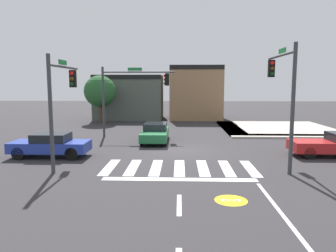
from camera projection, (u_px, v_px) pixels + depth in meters
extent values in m
plane|color=#302D30|center=(180.00, 150.00, 20.64)|extent=(120.00, 120.00, 0.00)
cube|color=silver|center=(110.00, 167.00, 16.30)|extent=(0.51, 3.19, 0.01)
cube|color=silver|center=(133.00, 167.00, 16.26)|extent=(0.51, 3.19, 0.01)
cube|color=silver|center=(156.00, 167.00, 16.22)|extent=(0.51, 3.19, 0.01)
cube|color=silver|center=(179.00, 168.00, 16.18)|extent=(0.51, 3.19, 0.01)
cube|color=silver|center=(203.00, 168.00, 16.13)|extent=(0.51, 3.19, 0.01)
cube|color=silver|center=(227.00, 168.00, 16.09)|extent=(0.51, 3.19, 0.01)
cube|color=silver|center=(250.00, 168.00, 16.05)|extent=(0.51, 3.19, 0.01)
cube|color=white|center=(179.00, 179.00, 14.19)|extent=(6.80, 0.50, 0.01)
cube|color=white|center=(179.00, 205.00, 11.22)|extent=(0.16, 2.00, 0.01)
cylinder|color=yellow|center=(231.00, 200.00, 11.63)|extent=(1.18, 1.18, 0.01)
cylinder|color=white|center=(224.00, 200.00, 11.64)|extent=(0.19, 0.19, 0.00)
cylinder|color=white|center=(238.00, 200.00, 11.62)|extent=(0.19, 0.19, 0.00)
cube|color=white|center=(231.00, 200.00, 11.63)|extent=(0.53, 0.05, 0.00)
cube|color=#B2AA9E|center=(294.00, 136.00, 25.45)|extent=(10.00, 1.60, 0.15)
cube|color=#B2AA9E|center=(231.00, 128.00, 30.36)|extent=(1.60, 10.00, 0.15)
cube|color=#B2AA9E|center=(276.00, 128.00, 30.21)|extent=(10.00, 10.00, 0.15)
cube|color=#4C564C|center=(130.00, 97.00, 38.99)|extent=(7.86, 5.25, 5.19)
cube|color=black|center=(126.00, 77.00, 36.28)|extent=(7.86, 0.50, 0.50)
cube|color=#93704C|center=(195.00, 93.00, 39.12)|extent=(6.06, 6.25, 6.27)
cube|color=black|center=(197.00, 67.00, 35.85)|extent=(6.06, 0.50, 0.50)
cylinder|color=#383A3D|center=(103.00, 102.00, 25.56)|extent=(0.18, 0.18, 5.48)
cylinder|color=#383A3D|center=(138.00, 72.00, 25.15)|extent=(5.62, 0.12, 0.12)
cube|color=black|center=(167.00, 79.00, 25.15)|extent=(0.32, 0.32, 0.95)
sphere|color=red|center=(165.00, 76.00, 25.11)|extent=(0.22, 0.22, 0.22)
sphere|color=#4C330C|center=(165.00, 80.00, 25.15)|extent=(0.22, 0.22, 0.22)
sphere|color=#0C3814|center=(165.00, 83.00, 25.19)|extent=(0.22, 0.22, 0.22)
cube|color=#197233|center=(135.00, 69.00, 25.14)|extent=(1.10, 0.03, 0.24)
cylinder|color=#383A3D|center=(51.00, 115.00, 14.88)|extent=(0.18, 0.18, 5.51)
cylinder|color=#383A3D|center=(64.00, 67.00, 16.59)|extent=(0.12, 4.03, 0.12)
cube|color=black|center=(73.00, 79.00, 17.93)|extent=(0.32, 0.32, 0.95)
sphere|color=red|center=(72.00, 73.00, 17.73)|extent=(0.22, 0.22, 0.22)
sphere|color=#4C330C|center=(72.00, 79.00, 17.76)|extent=(0.22, 0.22, 0.22)
sphere|color=#0C3814|center=(72.00, 84.00, 17.80)|extent=(0.22, 0.22, 0.22)
cube|color=#197233|center=(63.00, 62.00, 16.36)|extent=(0.03, 1.10, 0.24)
cylinder|color=#383A3D|center=(293.00, 110.00, 14.64)|extent=(0.18, 0.18, 5.99)
cylinder|color=#383A3D|center=(281.00, 56.00, 16.40)|extent=(0.12, 4.23, 0.12)
cube|color=black|center=(271.00, 69.00, 18.09)|extent=(0.32, 0.32, 0.95)
sphere|color=red|center=(272.00, 63.00, 17.88)|extent=(0.22, 0.22, 0.22)
sphere|color=#4C330C|center=(272.00, 68.00, 17.92)|extent=(0.22, 0.22, 0.22)
sphere|color=#0C3814|center=(272.00, 74.00, 17.96)|extent=(0.22, 0.22, 0.22)
cube|color=#197233|center=(282.00, 51.00, 16.17)|extent=(0.03, 1.10, 0.24)
cube|color=red|center=(332.00, 146.00, 18.67)|extent=(4.70, 1.83, 0.59)
cylinder|color=black|center=(309.00, 153.00, 17.97)|extent=(0.68, 0.22, 0.68)
cylinder|color=black|center=(299.00, 148.00, 19.56)|extent=(0.68, 0.22, 0.68)
cube|color=#1E6638|center=(155.00, 134.00, 23.36)|extent=(1.80, 4.63, 0.57)
cube|color=black|center=(155.00, 126.00, 23.65)|extent=(1.59, 2.23, 0.47)
cylinder|color=black|center=(165.00, 142.00, 21.80)|extent=(0.22, 0.63, 0.63)
cylinder|color=black|center=(142.00, 141.00, 21.86)|extent=(0.22, 0.63, 0.63)
cylinder|color=black|center=(167.00, 134.00, 24.92)|extent=(0.22, 0.63, 0.63)
cylinder|color=black|center=(146.00, 134.00, 24.98)|extent=(0.22, 0.63, 0.63)
cube|color=#23389E|center=(50.00, 146.00, 18.51)|extent=(4.37, 1.77, 0.58)
cube|color=black|center=(51.00, 137.00, 18.44)|extent=(1.94, 1.56, 0.47)
cylinder|color=black|center=(18.00, 153.00, 17.83)|extent=(0.72, 0.22, 0.72)
cylinder|color=black|center=(31.00, 148.00, 19.37)|extent=(0.72, 0.22, 0.72)
cylinder|color=black|center=(72.00, 154.00, 17.72)|extent=(0.72, 0.22, 0.72)
cylinder|color=black|center=(80.00, 148.00, 19.26)|extent=(0.72, 0.22, 0.72)
cylinder|color=#4C3823|center=(100.00, 110.00, 34.64)|extent=(0.36, 0.36, 2.80)
sphere|color=#235628|center=(100.00, 91.00, 34.39)|extent=(3.34, 3.34, 3.34)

